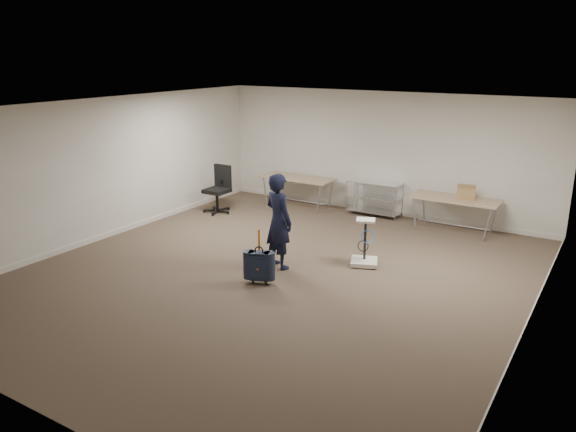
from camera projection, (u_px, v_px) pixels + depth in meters
The scene contains 10 objects.
ground at pixel (275, 274), 9.55m from camera, with size 9.00×9.00×0.00m, color #46352B.
room_shell at pixel (314, 248), 10.67m from camera, with size 8.00×9.00×9.00m.
folding_table_left at pixel (298, 179), 13.54m from camera, with size 1.80×0.75×0.73m.
folding_table_right at pixel (455, 200), 11.63m from camera, with size 1.80×0.75×0.73m.
wire_shelf at pixel (374, 197), 12.86m from camera, with size 1.22×0.47×0.80m.
person at pixel (279, 221), 9.66m from camera, with size 0.61×0.40×1.68m, color black.
suitcase at pixel (259, 266), 9.09m from camera, with size 0.38×0.30×0.92m.
office_chair at pixel (218, 198), 13.17m from camera, with size 0.67×0.67×1.10m.
equipment_cart at pixel (364, 253), 9.93m from camera, with size 0.60×0.60×0.85m.
cardboard_box at pixel (466, 192), 11.52m from camera, with size 0.37×0.27×0.27m, color #8E6542.
Camera 1 is at (4.85, -7.44, 3.66)m, focal length 35.00 mm.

